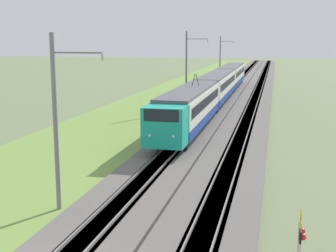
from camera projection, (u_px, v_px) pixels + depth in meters
name	position (u px, v px, depth m)	size (l,w,h in m)	color
ballast_main	(221.00, 99.00, 63.70)	(240.00, 4.40, 0.30)	#605B56
ballast_adjacent	(255.00, 100.00, 62.70)	(240.00, 4.40, 0.30)	#605B56
track_main	(221.00, 99.00, 63.70)	(240.00, 1.57, 0.45)	#4C4238
track_adjacent	(255.00, 100.00, 62.70)	(240.00, 1.57, 0.45)	#4C4238
grass_verge	(173.00, 99.00, 65.18)	(240.00, 13.24, 0.12)	olive
passenger_train	(217.00, 86.00, 59.06)	(58.88, 2.97, 5.07)	#19A88E
crossing_signal_far	(300.00, 251.00, 14.00)	(0.70, 0.23, 3.18)	beige
catenary_mast_near	(57.00, 122.00, 21.74)	(0.22, 2.56, 8.48)	slate
catenary_mast_mid	(187.00, 70.00, 53.01)	(0.22, 2.56, 9.12)	slate
catenary_mast_far	(220.00, 60.00, 84.38)	(0.22, 2.56, 8.74)	slate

